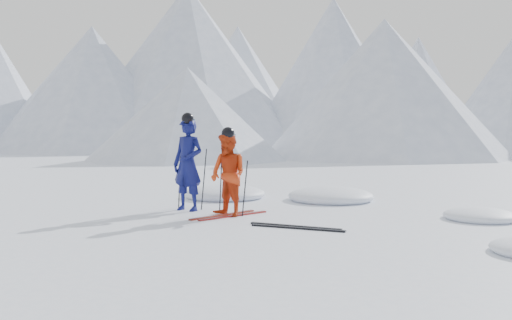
% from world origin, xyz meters
% --- Properties ---
extents(ground, '(160.00, 160.00, 0.00)m').
position_xyz_m(ground, '(0.00, 0.00, 0.00)').
color(ground, white).
rests_on(ground, ground).
extents(skier_blue, '(0.78, 0.57, 1.99)m').
position_xyz_m(skier_blue, '(-3.27, 0.18, 0.99)').
color(skier_blue, '#0D1151').
rests_on(skier_blue, ground).
extents(skier_red, '(0.99, 0.89, 1.67)m').
position_xyz_m(skier_red, '(-2.14, -0.16, 0.84)').
color(skier_red, red).
rests_on(skier_red, ground).
extents(pole_blue_left, '(0.13, 0.09, 1.32)m').
position_xyz_m(pole_blue_left, '(-3.57, 0.33, 0.66)').
color(pole_blue_left, black).
rests_on(pole_blue_left, ground).
extents(pole_blue_right, '(0.13, 0.08, 1.32)m').
position_xyz_m(pole_blue_right, '(-3.02, 0.43, 0.66)').
color(pole_blue_right, black).
rests_on(pole_blue_right, ground).
extents(pole_red_left, '(0.11, 0.09, 1.11)m').
position_xyz_m(pole_red_left, '(-2.44, 0.09, 0.56)').
color(pole_red_left, black).
rests_on(pole_red_left, ground).
extents(pole_red_right, '(0.11, 0.08, 1.11)m').
position_xyz_m(pole_red_right, '(-1.84, -0.01, 0.56)').
color(pole_red_right, black).
rests_on(pole_red_right, ground).
extents(ski_worn_left, '(0.67, 1.63, 0.03)m').
position_xyz_m(ski_worn_left, '(-2.26, -0.16, 0.01)').
color(ski_worn_left, black).
rests_on(ski_worn_left, ground).
extents(ski_worn_right, '(0.78, 1.59, 0.03)m').
position_xyz_m(ski_worn_right, '(-2.02, -0.16, 0.01)').
color(ski_worn_right, black).
rests_on(ski_worn_right, ground).
extents(ski_loose_a, '(1.70, 0.12, 0.03)m').
position_xyz_m(ski_loose_a, '(-0.49, -0.80, 0.01)').
color(ski_loose_a, black).
rests_on(ski_loose_a, ground).
extents(ski_loose_b, '(1.70, 0.12, 0.03)m').
position_xyz_m(ski_loose_b, '(-0.39, -0.95, 0.01)').
color(ski_loose_b, black).
rests_on(ski_loose_b, ground).
extents(snow_lumps, '(8.52, 6.16, 0.46)m').
position_xyz_m(snow_lumps, '(-1.19, 2.25, 0.00)').
color(snow_lumps, white).
rests_on(snow_lumps, ground).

